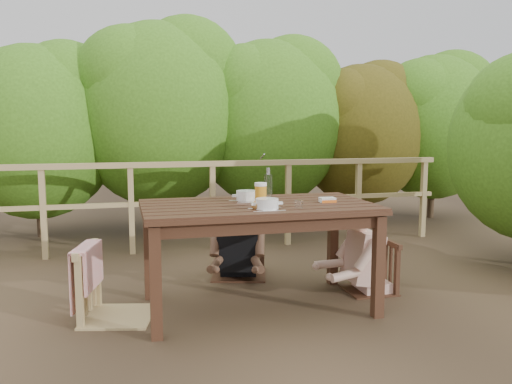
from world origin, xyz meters
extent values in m
plane|color=#4B3825|center=(0.00, 0.00, 0.00)|extent=(60.00, 60.00, 0.00)
cube|color=#341D12|center=(0.00, 0.00, 0.40)|extent=(1.73, 0.97, 0.80)
cube|color=tan|center=(-1.05, 0.05, 0.51)|extent=(0.61, 0.61, 1.02)
cube|color=#341D12|center=(0.05, 0.88, 0.50)|extent=(0.61, 0.61, 1.00)
cube|color=#341D12|center=(1.02, 0.15, 0.41)|extent=(0.42, 0.42, 0.82)
cube|color=tan|center=(0.00, 2.00, 0.51)|extent=(5.60, 0.10, 1.01)
cylinder|color=white|center=(0.00, -0.27, 0.85)|extent=(0.27, 0.27, 0.09)
cylinder|color=silver|center=(-0.04, 0.18, 0.85)|extent=(0.28, 0.28, 0.09)
ellipsoid|color=#975E28|center=(-0.04, -0.25, 0.84)|extent=(0.14, 0.11, 0.08)
cylinder|color=orange|center=(0.01, -0.03, 0.89)|extent=(0.09, 0.09, 0.18)
cylinder|color=white|center=(0.13, 0.17, 0.94)|extent=(0.07, 0.07, 0.27)
cylinder|color=white|center=(0.23, -0.28, 0.84)|extent=(0.06, 0.06, 0.07)
cube|color=white|center=(0.54, -0.07, 0.83)|extent=(0.12, 0.09, 0.05)
camera|label=1|loc=(-1.00, -3.78, 1.41)|focal=36.52mm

